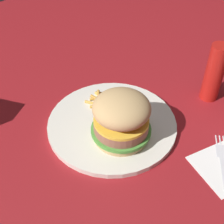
# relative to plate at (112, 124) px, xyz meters

# --- Properties ---
(ground_plane) EXTENTS (1.60, 1.60, 0.00)m
(ground_plane) POSITION_rel_plate_xyz_m (-0.01, 0.02, -0.01)
(ground_plane) COLOR maroon
(plate) EXTENTS (0.29, 0.29, 0.01)m
(plate) POSITION_rel_plate_xyz_m (0.00, 0.00, 0.00)
(plate) COLOR silver
(plate) RESTS_ON ground_plane
(sandwich) EXTENTS (0.13, 0.13, 0.11)m
(sandwich) POSITION_rel_plate_xyz_m (0.04, -0.01, 0.06)
(sandwich) COLOR tan
(sandwich) RESTS_ON plate
(fries_pile) EXTENTS (0.08, 0.06, 0.01)m
(fries_pile) POSITION_rel_plate_xyz_m (-0.06, 0.03, 0.01)
(fries_pile) COLOR gold
(fries_pile) RESTS_ON plate
(napkin) EXTENTS (0.14, 0.14, 0.00)m
(napkin) POSITION_rel_plate_xyz_m (0.24, 0.09, -0.01)
(napkin) COLOR white
(napkin) RESTS_ON ground_plane
(fork) EXTENTS (0.12, 0.14, 0.00)m
(fork) POSITION_rel_plate_xyz_m (0.24, 0.09, -0.00)
(fork) COLOR silver
(fork) RESTS_ON napkin
(ketchup_bottle) EXTENTS (0.04, 0.04, 0.15)m
(ketchup_bottle) POSITION_rel_plate_xyz_m (0.09, 0.25, 0.07)
(ketchup_bottle) COLOR #B21914
(ketchup_bottle) RESTS_ON ground_plane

